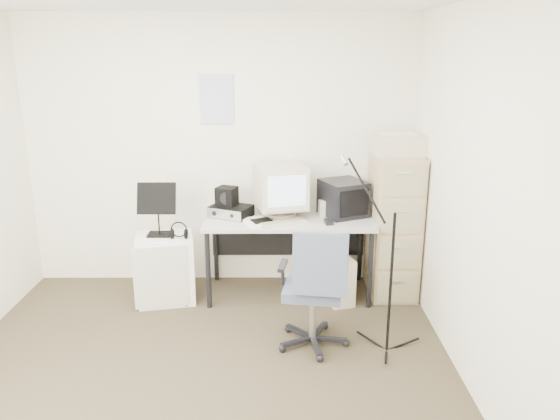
{
  "coord_description": "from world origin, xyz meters",
  "views": [
    {
      "loc": [
        0.54,
        -3.22,
        2.17
      ],
      "look_at": [
        0.55,
        0.95,
        0.95
      ],
      "focal_mm": 35.0,
      "sensor_mm": 36.0,
      "label": 1
    }
  ],
  "objects_px": {
    "desk": "(289,256)",
    "side_cart": "(166,268)",
    "office_chair": "(313,287)",
    "filing_cabinet": "(393,225)"
  },
  "relations": [
    {
      "from": "desk",
      "to": "side_cart",
      "type": "bearing_deg",
      "value": -172.43
    },
    {
      "from": "desk",
      "to": "office_chair",
      "type": "xyz_separation_m",
      "value": [
        0.17,
        -0.93,
        0.11
      ]
    },
    {
      "from": "filing_cabinet",
      "to": "desk",
      "type": "distance_m",
      "value": 0.99
    },
    {
      "from": "filing_cabinet",
      "to": "side_cart",
      "type": "height_order",
      "value": "filing_cabinet"
    },
    {
      "from": "filing_cabinet",
      "to": "office_chair",
      "type": "relative_size",
      "value": 1.36
    },
    {
      "from": "side_cart",
      "to": "desk",
      "type": "bearing_deg",
      "value": -4.03
    },
    {
      "from": "desk",
      "to": "office_chair",
      "type": "height_order",
      "value": "office_chair"
    },
    {
      "from": "desk",
      "to": "side_cart",
      "type": "relative_size",
      "value": 2.47
    },
    {
      "from": "filing_cabinet",
      "to": "side_cart",
      "type": "distance_m",
      "value": 2.09
    },
    {
      "from": "office_chair",
      "to": "side_cart",
      "type": "relative_size",
      "value": 1.58
    }
  ]
}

